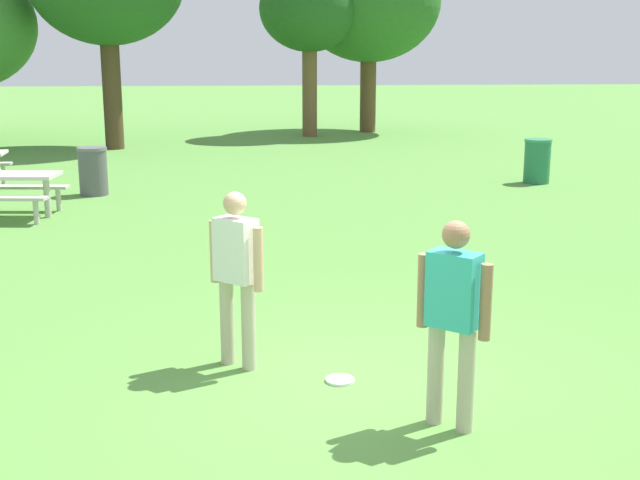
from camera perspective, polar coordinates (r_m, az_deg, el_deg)
name	(u,v)px	position (r m, az deg, el deg)	size (l,w,h in m)	color
ground_plane	(351,390)	(7.25, 2.18, -10.30)	(120.00, 120.00, 0.00)	#568E3D
person_thrower	(453,311)	(6.33, 9.18, -4.88)	(0.49, 0.43, 1.64)	#B7AD93
person_catcher	(236,268)	(7.50, -5.80, -1.93)	(0.49, 0.43, 1.64)	#B7AD93
frisbee	(340,380)	(7.41, 1.38, -9.64)	(0.26, 0.26, 0.03)	white
picnic_table_near	(8,185)	(15.29, -20.73, 3.54)	(1.83, 1.58, 0.77)	beige
trash_can_beside_table	(93,171)	(17.16, -15.40, 4.61)	(0.59, 0.59, 0.96)	#515156
trash_can_further_along	(537,161)	(18.66, 14.77, 5.30)	(0.59, 0.59, 0.96)	#237047
tree_slender_mid	(309,10)	(27.81, -0.74, 15.58)	(3.27, 3.27, 5.53)	brown
tree_back_left	(369,1)	(29.38, 3.41, 16.16)	(4.91, 4.91, 6.57)	brown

